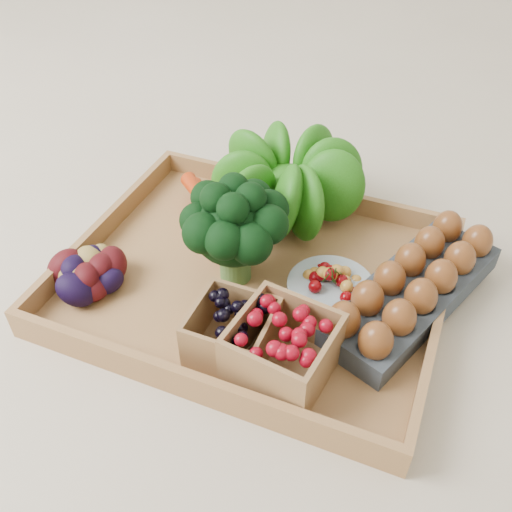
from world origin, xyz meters
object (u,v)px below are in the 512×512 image
at_px(broccoli, 235,246).
at_px(egg_carton, 411,294).
at_px(cherry_bowl, 330,292).
at_px(tray, 256,282).

distance_m(broccoli, egg_carton, 0.26).
xyz_separation_m(broccoli, cherry_bowl, (0.15, 0.01, -0.04)).
xyz_separation_m(tray, cherry_bowl, (0.12, -0.00, 0.02)).
xyz_separation_m(tray, broccoli, (-0.03, -0.01, 0.07)).
relative_size(tray, cherry_bowl, 4.39).
relative_size(broccoli, cherry_bowl, 1.25).
bearing_deg(broccoli, egg_carton, 9.65).
distance_m(tray, cherry_bowl, 0.12).
height_order(tray, cherry_bowl, cherry_bowl).
bearing_deg(tray, broccoli, -165.64).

